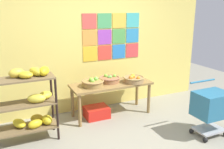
% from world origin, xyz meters
% --- Properties ---
extents(ground, '(9.45, 9.45, 0.00)m').
position_xyz_m(ground, '(0.00, 0.00, 0.00)').
color(ground, gray).
extents(back_wall_with_art, '(4.89, 0.07, 2.86)m').
position_xyz_m(back_wall_with_art, '(0.00, 1.75, 1.43)').
color(back_wall_with_art, '#E2CC61').
rests_on(back_wall_with_art, ground).
extents(banana_shelf_unit, '(0.92, 0.42, 1.16)m').
position_xyz_m(banana_shelf_unit, '(-1.40, 0.93, 0.65)').
color(banana_shelf_unit, black).
rests_on(banana_shelf_unit, ground).
extents(display_table, '(1.53, 0.58, 0.64)m').
position_xyz_m(display_table, '(0.10, 1.25, 0.55)').
color(display_table, olive).
rests_on(display_table, ground).
extents(fruit_basket_left, '(0.41, 0.41, 0.16)m').
position_xyz_m(fruit_basket_left, '(-0.27, 1.23, 0.70)').
color(fruit_basket_left, olive).
rests_on(fruit_basket_left, display_table).
extents(fruit_basket_back_left, '(0.40, 0.40, 0.16)m').
position_xyz_m(fruit_basket_back_left, '(0.51, 1.13, 0.70)').
color(fruit_basket_back_left, '#9D794B').
rests_on(fruit_basket_back_left, display_table).
extents(fruit_basket_right, '(0.39, 0.39, 0.14)m').
position_xyz_m(fruit_basket_right, '(0.10, 1.33, 0.70)').
color(fruit_basket_right, '#98643F').
rests_on(fruit_basket_right, display_table).
extents(produce_crate_under_table, '(0.44, 0.36, 0.20)m').
position_xyz_m(produce_crate_under_table, '(-0.20, 1.26, 0.10)').
color(produce_crate_under_table, red).
rests_on(produce_crate_under_table, ground).
extents(shopping_cart, '(0.54, 0.45, 0.87)m').
position_xyz_m(shopping_cart, '(1.22, -0.14, 0.51)').
color(shopping_cart, black).
rests_on(shopping_cart, ground).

